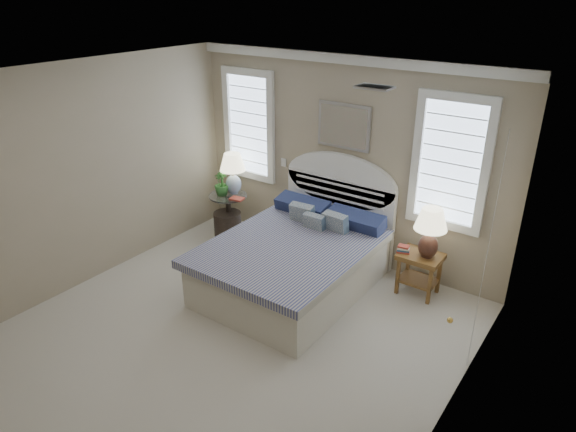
# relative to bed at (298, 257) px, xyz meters

# --- Properties ---
(floor) EXTENTS (4.50, 5.00, 0.01)m
(floor) POSITION_rel_bed_xyz_m (0.00, -1.46, -0.39)
(floor) COLOR beige
(floor) RESTS_ON ground
(ceiling) EXTENTS (4.50, 5.00, 0.01)m
(ceiling) POSITION_rel_bed_xyz_m (0.00, -1.46, 2.31)
(ceiling) COLOR white
(ceiling) RESTS_ON wall_back
(wall_back) EXTENTS (4.50, 0.02, 2.70)m
(wall_back) POSITION_rel_bed_xyz_m (0.00, 1.04, 0.96)
(wall_back) COLOR tan
(wall_back) RESTS_ON floor
(wall_left) EXTENTS (0.02, 5.00, 2.70)m
(wall_left) POSITION_rel_bed_xyz_m (-2.25, -1.46, 0.96)
(wall_left) COLOR tan
(wall_left) RESTS_ON floor
(wall_right) EXTENTS (0.02, 5.00, 2.70)m
(wall_right) POSITION_rel_bed_xyz_m (2.25, -1.46, 0.96)
(wall_right) COLOR tan
(wall_right) RESTS_ON floor
(crown_molding) EXTENTS (4.50, 0.08, 0.12)m
(crown_molding) POSITION_rel_bed_xyz_m (0.00, 1.00, 2.25)
(crown_molding) COLOR white
(crown_molding) RESTS_ON wall_back
(hvac_vent) EXTENTS (0.30, 0.20, 0.02)m
(hvac_vent) POSITION_rel_bed_xyz_m (1.20, -0.66, 2.29)
(hvac_vent) COLOR #B2B2B2
(hvac_vent) RESTS_ON ceiling
(switch_plate) EXTENTS (0.08, 0.01, 0.12)m
(switch_plate) POSITION_rel_bed_xyz_m (-0.95, 1.03, 0.76)
(switch_plate) COLOR white
(switch_plate) RESTS_ON wall_back
(window_left) EXTENTS (0.90, 0.06, 1.60)m
(window_left) POSITION_rel_bed_xyz_m (-1.55, 1.02, 1.21)
(window_left) COLOR #C5DCFA
(window_left) RESTS_ON wall_back
(window_right) EXTENTS (0.90, 0.06, 1.60)m
(window_right) POSITION_rel_bed_xyz_m (1.40, 1.02, 1.21)
(window_right) COLOR #C5DCFA
(window_right) RESTS_ON wall_back
(painting) EXTENTS (0.74, 0.04, 0.58)m
(painting) POSITION_rel_bed_xyz_m (0.00, 1.00, 1.43)
(painting) COLOR silver
(painting) RESTS_ON wall_back
(closet_door) EXTENTS (0.02, 1.80, 2.40)m
(closet_door) POSITION_rel_bed_xyz_m (2.23, -0.26, 0.81)
(closet_door) COLOR white
(closet_door) RESTS_ON floor
(bed) EXTENTS (1.72, 2.28, 1.47)m
(bed) POSITION_rel_bed_xyz_m (0.00, 0.00, 0.00)
(bed) COLOR beige
(bed) RESTS_ON floor
(side_table_left) EXTENTS (0.56, 0.56, 0.63)m
(side_table_left) POSITION_rel_bed_xyz_m (-1.65, 0.59, 0.00)
(side_table_left) COLOR black
(side_table_left) RESTS_ON floor
(nightstand_right) EXTENTS (0.50, 0.40, 0.53)m
(nightstand_right) POSITION_rel_bed_xyz_m (1.30, 0.69, 0.00)
(nightstand_right) COLOR brown
(nightstand_right) RESTS_ON floor
(floor_pot) EXTENTS (0.43, 0.43, 0.37)m
(floor_pot) POSITION_rel_bed_xyz_m (-1.63, 0.53, -0.20)
(floor_pot) COLOR black
(floor_pot) RESTS_ON floor
(lamp_left) EXTENTS (0.38, 0.38, 0.62)m
(lamp_left) POSITION_rel_bed_xyz_m (-1.63, 0.71, 0.62)
(lamp_left) COLOR silver
(lamp_left) RESTS_ON side_table_left
(lamp_right) EXTENTS (0.49, 0.49, 0.62)m
(lamp_right) POSITION_rel_bed_xyz_m (1.37, 0.69, 0.52)
(lamp_right) COLOR black
(lamp_right) RESTS_ON nightstand_right
(potted_plant) EXTENTS (0.21, 0.21, 0.37)m
(potted_plant) POSITION_rel_bed_xyz_m (-1.73, 0.55, 0.43)
(potted_plant) COLOR #36752E
(potted_plant) RESTS_ON side_table_left
(books_left) EXTENTS (0.21, 0.16, 0.03)m
(books_left) POSITION_rel_bed_xyz_m (-1.43, 0.54, 0.26)
(books_left) COLOR #AB382A
(books_left) RESTS_ON side_table_left
(books_right) EXTENTS (0.18, 0.15, 0.09)m
(books_right) POSITION_rel_bed_xyz_m (1.10, 0.63, 0.18)
(books_right) COLOR #AB382A
(books_right) RESTS_ON nightstand_right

